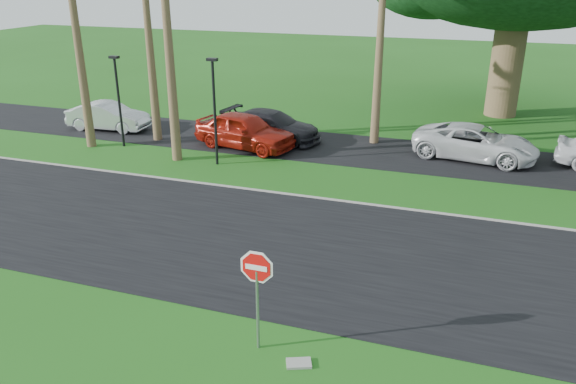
# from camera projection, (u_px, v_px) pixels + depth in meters

# --- Properties ---
(ground) EXTENTS (120.00, 120.00, 0.00)m
(ground) POSITION_uv_depth(u_px,v_px,m) (281.00, 280.00, 15.69)
(ground) COLOR #1C5214
(ground) RESTS_ON ground
(road) EXTENTS (120.00, 8.00, 0.02)m
(road) POSITION_uv_depth(u_px,v_px,m) (302.00, 248.00, 17.44)
(road) COLOR black
(road) RESTS_ON ground
(parking_strip) EXTENTS (120.00, 5.00, 0.02)m
(parking_strip) POSITION_uv_depth(u_px,v_px,m) (368.00, 151.00, 26.67)
(parking_strip) COLOR black
(parking_strip) RESTS_ON ground
(curb) EXTENTS (120.00, 0.12, 0.06)m
(curb) POSITION_uv_depth(u_px,v_px,m) (335.00, 200.00, 21.00)
(curb) COLOR gray
(curb) RESTS_ON ground
(stop_sign_near) EXTENTS (1.05, 0.07, 2.62)m
(stop_sign_near) POSITION_uv_depth(u_px,v_px,m) (257.00, 280.00, 12.24)
(stop_sign_near) COLOR gray
(stop_sign_near) RESTS_ON ground
(streetlight_left) EXTENTS (0.45, 0.25, 4.34)m
(streetlight_left) POSITION_uv_depth(u_px,v_px,m) (118.00, 95.00, 26.53)
(streetlight_left) COLOR black
(streetlight_left) RESTS_ON ground
(streetlight_right) EXTENTS (0.45, 0.25, 4.64)m
(streetlight_right) POSITION_uv_depth(u_px,v_px,m) (214.00, 105.00, 23.96)
(streetlight_right) COLOR black
(streetlight_right) RESTS_ON ground
(car_silver) EXTENTS (4.47, 1.77, 1.45)m
(car_silver) POSITION_uv_depth(u_px,v_px,m) (108.00, 117.00, 29.95)
(car_silver) COLOR silver
(car_silver) RESTS_ON ground
(car_red) EXTENTS (5.32, 3.05, 1.71)m
(car_red) POSITION_uv_depth(u_px,v_px,m) (245.00, 131.00, 26.85)
(car_red) COLOR maroon
(car_red) RESTS_ON ground
(car_dark) EXTENTS (5.34, 2.78, 1.48)m
(car_dark) POSITION_uv_depth(u_px,v_px,m) (272.00, 126.00, 28.10)
(car_dark) COLOR black
(car_dark) RESTS_ON ground
(car_minivan) EXTENTS (5.80, 3.36, 1.52)m
(car_minivan) POSITION_uv_depth(u_px,v_px,m) (475.00, 143.00, 25.35)
(car_minivan) COLOR silver
(car_minivan) RESTS_ON ground
(utility_slab) EXTENTS (0.64, 0.53, 0.06)m
(utility_slab) POSITION_uv_depth(u_px,v_px,m) (299.00, 363.00, 12.33)
(utility_slab) COLOR gray
(utility_slab) RESTS_ON ground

